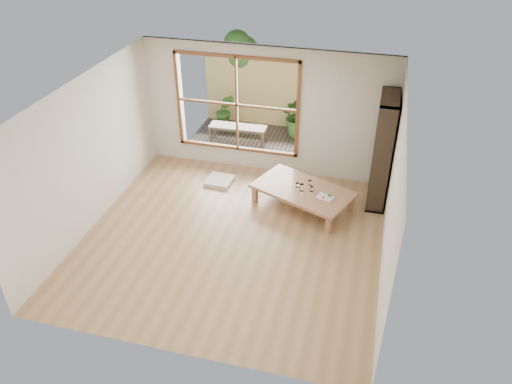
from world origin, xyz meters
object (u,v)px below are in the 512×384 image
at_px(food_tray, 326,197).
at_px(garden_bench, 238,129).
at_px(low_table, 303,191).
at_px(bookshelf, 383,151).

relative_size(food_tray, garden_bench, 0.25).
height_order(food_tray, garden_bench, food_tray).
bearing_deg(low_table, bookshelf, 46.60).
bearing_deg(bookshelf, low_table, -156.21).
xyz_separation_m(low_table, food_tray, (0.45, -0.19, 0.07)).
xyz_separation_m(food_tray, garden_bench, (-2.33, 2.36, -0.04)).
relative_size(low_table, bookshelf, 0.97).
distance_m(bookshelf, food_tray, 1.33).
distance_m(food_tray, garden_bench, 3.32).
xyz_separation_m(low_table, bookshelf, (1.32, 0.58, 0.71)).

